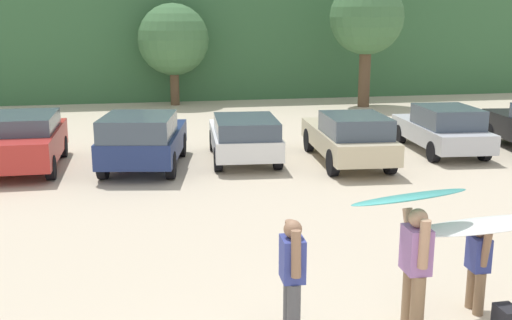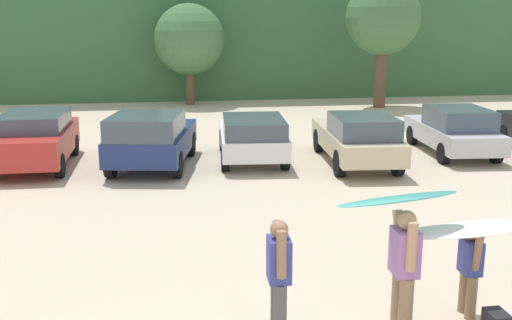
{
  "view_description": "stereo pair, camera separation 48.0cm",
  "coord_description": "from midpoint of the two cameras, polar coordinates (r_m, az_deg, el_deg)",
  "views": [
    {
      "loc": [
        -2.31,
        -5.84,
        4.08
      ],
      "look_at": [
        -0.05,
        5.56,
        1.37
      ],
      "focal_mm": 43.1,
      "sensor_mm": 36.0,
      "label": 1
    },
    {
      "loc": [
        -1.83,
        -5.92,
        4.08
      ],
      "look_at": [
        -0.05,
        5.56,
        1.37
      ],
      "focal_mm": 43.1,
      "sensor_mm": 36.0,
      "label": 2
    }
  ],
  "objects": [
    {
      "name": "hillside_ridge",
      "position": [
        36.49,
        -8.13,
        13.01
      ],
      "size": [
        108.0,
        12.0,
        8.17
      ],
      "primitive_type": "cube",
      "color": "#38663D",
      "rests_on": "ground_plane"
    },
    {
      "name": "tree_far_right",
      "position": [
        29.34,
        -8.16,
        10.98
      ],
      "size": [
        3.31,
        3.31,
        4.72
      ],
      "color": "brown",
      "rests_on": "ground_plane"
    },
    {
      "name": "tree_center_left",
      "position": [
        28.88,
        9.76,
        12.83
      ],
      "size": [
        3.37,
        3.37,
        5.76
      ],
      "color": "brown",
      "rests_on": "ground_plane"
    },
    {
      "name": "parked_car_red",
      "position": [
        17.99,
        -21.44,
        1.75
      ],
      "size": [
        1.91,
        4.09,
        1.51
      ],
      "rotation": [
        0.0,
        0.0,
        1.56
      ],
      "color": "#B72D28",
      "rests_on": "ground_plane"
    },
    {
      "name": "parked_car_navy",
      "position": [
        17.04,
        -11.24,
        1.94
      ],
      "size": [
        2.63,
        4.3,
        1.58
      ],
      "rotation": [
        0.0,
        0.0,
        1.39
      ],
      "color": "navy",
      "rests_on": "ground_plane"
    },
    {
      "name": "parked_car_white",
      "position": [
        17.68,
        -1.89,
        2.24
      ],
      "size": [
        2.12,
        4.15,
        1.34
      ],
      "rotation": [
        0.0,
        0.0,
        1.49
      ],
      "color": "white",
      "rests_on": "ground_plane"
    },
    {
      "name": "parked_car_champagne",
      "position": [
        17.53,
        7.84,
        2.15
      ],
      "size": [
        2.06,
        4.74,
        1.49
      ],
      "rotation": [
        0.0,
        0.0,
        1.5
      ],
      "color": "beige",
      "rests_on": "ground_plane"
    },
    {
      "name": "parked_car_silver",
      "position": [
        19.63,
        16.25,
        2.83
      ],
      "size": [
        2.04,
        4.34,
        1.45
      ],
      "rotation": [
        0.0,
        0.0,
        1.49
      ],
      "color": "silver",
      "rests_on": "ground_plane"
    },
    {
      "name": "person_adult",
      "position": [
        8.39,
        12.98,
        -9.16
      ],
      "size": [
        0.32,
        0.73,
        1.67
      ],
      "rotation": [
        0.0,
        0.0,
        3.1
      ],
      "color": "#8C6B4C",
      "rests_on": "ground_plane"
    },
    {
      "name": "person_child",
      "position": [
        9.15,
        18.47,
        -8.99
      ],
      "size": [
        0.25,
        0.58,
        1.31
      ],
      "rotation": [
        0.0,
        0.0,
        3.1
      ],
      "color": "#8C6B4C",
      "rests_on": "ground_plane"
    },
    {
      "name": "person_companion",
      "position": [
        8.07,
        1.66,
        -10.19
      ],
      "size": [
        0.3,
        0.6,
        1.56
      ],
      "rotation": [
        0.0,
        0.0,
        3.1
      ],
      "color": "#4C4C51",
      "rests_on": "ground_plane"
    },
    {
      "name": "surfboard_teal",
      "position": [
        8.18,
        12.53,
        -3.39
      ],
      "size": [
        1.89,
        0.94,
        0.17
      ],
      "rotation": [
        0.0,
        0.0,
        3.38
      ],
      "color": "teal"
    },
    {
      "name": "surfboard_white",
      "position": [
        8.85,
        19.19,
        -5.72
      ],
      "size": [
        2.46,
        0.98,
        0.09
      ],
      "rotation": [
        0.0,
        0.0,
        3.27
      ],
      "color": "white"
    }
  ]
}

